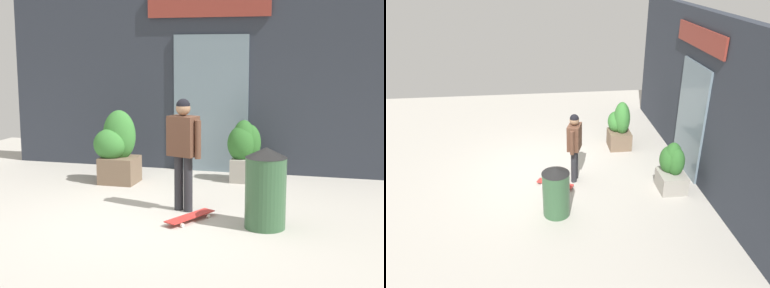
{
  "view_description": "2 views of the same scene",
  "coord_description": "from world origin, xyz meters",
  "views": [
    {
      "loc": [
        2.4,
        -6.87,
        2.27
      ],
      "look_at": [
        0.45,
        0.59,
        0.97
      ],
      "focal_mm": 51.21,
      "sensor_mm": 36.0,
      "label": 1
    },
    {
      "loc": [
        7.67,
        -0.22,
        4.57
      ],
      "look_at": [
        0.45,
        0.59,
        0.97
      ],
      "focal_mm": 34.76,
      "sensor_mm": 36.0,
      "label": 2
    }
  ],
  "objects": [
    {
      "name": "ground_plane",
      "position": [
        0.0,
        0.0,
        0.0
      ],
      "size": [
        12.0,
        12.0,
        0.0
      ],
      "primitive_type": "plane",
      "color": "#B2ADA3"
    },
    {
      "name": "building_facade",
      "position": [
        0.0,
        3.37,
        1.83
      ],
      "size": [
        7.97,
        0.31,
        3.67
      ],
      "color": "#2D333D",
      "rests_on": "ground_plane"
    },
    {
      "name": "skateboarder",
      "position": [
        0.34,
        0.52,
        0.99
      ],
      "size": [
        0.56,
        0.37,
        1.63
      ],
      "rotation": [
        0.0,
        0.0,
        -1.89
      ],
      "color": "#28282D",
      "rests_on": "ground_plane"
    },
    {
      "name": "skateboard",
      "position": [
        0.56,
        0.06,
        0.06
      ],
      "size": [
        0.55,
        0.83,
        0.08
      ],
      "rotation": [
        0.0,
        0.0,
        -2.04
      ],
      "color": "red",
      "rests_on": "ground_plane"
    },
    {
      "name": "planter_box_left",
      "position": [
        -1.26,
        1.89,
        0.62
      ],
      "size": [
        0.74,
        0.58,
        1.28
      ],
      "color": "brown",
      "rests_on": "ground_plane"
    },
    {
      "name": "planter_box_right",
      "position": [
        0.91,
        2.6,
        0.55
      ],
      "size": [
        0.7,
        0.57,
        1.09
      ],
      "color": "gray",
      "rests_on": "ground_plane"
    },
    {
      "name": "trash_bin",
      "position": [
        1.58,
        0.03,
        0.54
      ],
      "size": [
        0.54,
        0.54,
        1.07
      ],
      "color": "#335938",
      "rests_on": "ground_plane"
    }
  ]
}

